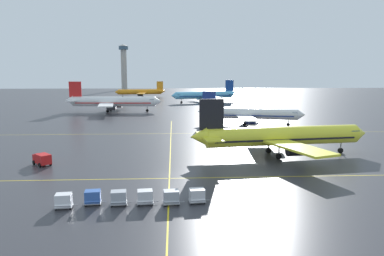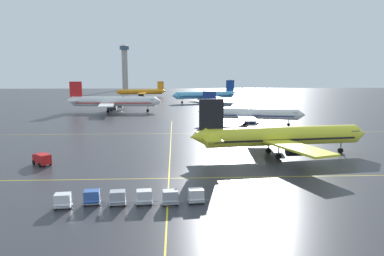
{
  "view_description": "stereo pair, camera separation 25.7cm",
  "coord_description": "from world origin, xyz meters",
  "px_view_note": "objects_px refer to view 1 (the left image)",
  "views": [
    {
      "loc": [
        0.73,
        -57.07,
        16.77
      ],
      "look_at": [
        5.0,
        25.51,
        3.68
      ],
      "focal_mm": 33.68,
      "sensor_mm": 36.0,
      "label": 1
    },
    {
      "loc": [
        0.99,
        -57.08,
        16.77
      ],
      "look_at": [
        5.0,
        25.51,
        3.68
      ],
      "focal_mm": 33.68,
      "sensor_mm": 36.0,
      "label": 2
    }
  ],
  "objects_px": {
    "airliner_far_left_stand": "(205,95)",
    "baggage_cart_row_middle": "(119,198)",
    "control_tower": "(124,64)",
    "service_truck_red_van": "(42,159)",
    "baggage_cart_row_rightmost": "(197,195)",
    "baggage_cart_row_second": "(93,197)",
    "airliner_far_right_stand": "(141,92)",
    "airliner_third_row": "(113,102)",
    "baggage_cart_row_fifth": "(171,197)",
    "airliner_second_row": "(249,114)",
    "airliner_front_gate": "(281,136)",
    "baggage_cart_row_leftmost": "(64,201)",
    "baggage_cart_row_fourth": "(145,197)"
  },
  "relations": [
    {
      "from": "airliner_second_row",
      "to": "airliner_front_gate",
      "type": "bearing_deg",
      "value": -93.34
    },
    {
      "from": "control_tower",
      "to": "baggage_cart_row_leftmost",
      "type": "bearing_deg",
      "value": -83.91
    },
    {
      "from": "service_truck_red_van",
      "to": "baggage_cart_row_middle",
      "type": "relative_size",
      "value": 1.52
    },
    {
      "from": "airliner_far_left_stand",
      "to": "airliner_far_right_stand",
      "type": "height_order",
      "value": "airliner_far_left_stand"
    },
    {
      "from": "baggage_cart_row_second",
      "to": "baggage_cart_row_rightmost",
      "type": "xyz_separation_m",
      "value": [
        13.25,
        -0.05,
        0.0
      ]
    },
    {
      "from": "airliner_second_row",
      "to": "baggage_cart_row_second",
      "type": "xyz_separation_m",
      "value": [
        -34.04,
        -66.75,
        -2.55
      ]
    },
    {
      "from": "airliner_far_left_stand",
      "to": "service_truck_red_van",
      "type": "relative_size",
      "value": 8.72
    },
    {
      "from": "airliner_far_right_stand",
      "to": "baggage_cart_row_leftmost",
      "type": "height_order",
      "value": "airliner_far_right_stand"
    },
    {
      "from": "airliner_far_right_stand",
      "to": "service_truck_red_van",
      "type": "bearing_deg",
      "value": -90.88
    },
    {
      "from": "baggage_cart_row_fifth",
      "to": "baggage_cart_row_rightmost",
      "type": "xyz_separation_m",
      "value": [
        3.31,
        0.44,
        0.0
      ]
    },
    {
      "from": "baggage_cart_row_leftmost",
      "to": "baggage_cart_row_middle",
      "type": "xyz_separation_m",
      "value": [
        6.63,
        0.71,
        0.0
      ]
    },
    {
      "from": "airliner_second_row",
      "to": "airliner_third_row",
      "type": "height_order",
      "value": "airliner_third_row"
    },
    {
      "from": "airliner_third_row",
      "to": "baggage_cart_row_rightmost",
      "type": "xyz_separation_m",
      "value": [
        28.17,
        -106.48,
        -3.27
      ]
    },
    {
      "from": "airliner_third_row",
      "to": "airliner_far_right_stand",
      "type": "distance_m",
      "value": 84.88
    },
    {
      "from": "airliner_second_row",
      "to": "airliner_far_left_stand",
      "type": "xyz_separation_m",
      "value": [
        -6.57,
        82.56,
        0.53
      ]
    },
    {
      "from": "airliner_third_row",
      "to": "baggage_cart_row_middle",
      "type": "bearing_deg",
      "value": -80.31
    },
    {
      "from": "airliner_third_row",
      "to": "baggage_cart_row_leftmost",
      "type": "xyz_separation_m",
      "value": [
        11.61,
        -107.48,
        -3.27
      ]
    },
    {
      "from": "service_truck_red_van",
      "to": "baggage_cart_row_fifth",
      "type": "distance_m",
      "value": 31.26
    },
    {
      "from": "airliner_far_right_stand",
      "to": "control_tower",
      "type": "xyz_separation_m",
      "value": [
        -23.5,
        98.31,
        20.05
      ]
    },
    {
      "from": "airliner_second_row",
      "to": "baggage_cart_row_second",
      "type": "bearing_deg",
      "value": -117.02
    },
    {
      "from": "baggage_cart_row_middle",
      "to": "control_tower",
      "type": "distance_m",
      "value": 293.16
    },
    {
      "from": "service_truck_red_van",
      "to": "baggage_cart_row_rightmost",
      "type": "bearing_deg",
      "value": -37.25
    },
    {
      "from": "airliner_far_right_stand",
      "to": "baggage_cart_row_middle",
      "type": "xyz_separation_m",
      "value": [
        14.14,
        -191.55,
        -2.47
      ]
    },
    {
      "from": "airliner_third_row",
      "to": "airliner_far_left_stand",
      "type": "distance_m",
      "value": 60.3
    },
    {
      "from": "service_truck_red_van",
      "to": "baggage_cart_row_second",
      "type": "xyz_separation_m",
      "value": [
        13.45,
        -20.25,
        -0.17
      ]
    },
    {
      "from": "baggage_cart_row_rightmost",
      "to": "baggage_cart_row_fifth",
      "type": "bearing_deg",
      "value": -172.44
    },
    {
      "from": "airliner_far_right_stand",
      "to": "baggage_cart_row_rightmost",
      "type": "height_order",
      "value": "airliner_far_right_stand"
    },
    {
      "from": "baggage_cart_row_fifth",
      "to": "baggage_cart_row_rightmost",
      "type": "distance_m",
      "value": 3.34
    },
    {
      "from": "baggage_cart_row_second",
      "to": "baggage_cart_row_rightmost",
      "type": "distance_m",
      "value": 13.25
    },
    {
      "from": "airliner_far_right_stand",
      "to": "baggage_cart_row_second",
      "type": "xyz_separation_m",
      "value": [
        10.83,
        -191.2,
        -2.47
      ]
    },
    {
      "from": "airliner_front_gate",
      "to": "baggage_cart_row_rightmost",
      "type": "xyz_separation_m",
      "value": [
        -18.37,
        -25.27,
        -2.95
      ]
    },
    {
      "from": "control_tower",
      "to": "service_truck_red_van",
      "type": "bearing_deg",
      "value": -85.57
    },
    {
      "from": "control_tower",
      "to": "baggage_cart_row_second",
      "type": "bearing_deg",
      "value": -83.24
    },
    {
      "from": "service_truck_red_van",
      "to": "baggage_cart_row_middle",
      "type": "distance_m",
      "value": 26.56
    },
    {
      "from": "baggage_cart_row_rightmost",
      "to": "airliner_front_gate",
      "type": "bearing_deg",
      "value": 53.99
    },
    {
      "from": "airliner_far_right_stand",
      "to": "baggage_cart_row_fifth",
      "type": "xyz_separation_m",
      "value": [
        20.76,
        -191.69,
        -2.47
      ]
    },
    {
      "from": "service_truck_red_van",
      "to": "baggage_cart_row_rightmost",
      "type": "distance_m",
      "value": 33.54
    },
    {
      "from": "airliner_front_gate",
      "to": "airliner_far_right_stand",
      "type": "distance_m",
      "value": 171.33
    },
    {
      "from": "baggage_cart_row_rightmost",
      "to": "service_truck_red_van",
      "type": "bearing_deg",
      "value": 142.75
    },
    {
      "from": "baggage_cart_row_leftmost",
      "to": "baggage_cart_row_fourth",
      "type": "distance_m",
      "value": 9.97
    },
    {
      "from": "airliner_third_row",
      "to": "baggage_cart_row_middle",
      "type": "relative_size",
      "value": 14.28
    },
    {
      "from": "baggage_cart_row_second",
      "to": "control_tower",
      "type": "relative_size",
      "value": 0.07
    },
    {
      "from": "airliner_far_right_stand",
      "to": "baggage_cart_row_middle",
      "type": "bearing_deg",
      "value": -85.78
    },
    {
      "from": "baggage_cart_row_middle",
      "to": "baggage_cart_row_second",
      "type": "bearing_deg",
      "value": 173.98
    },
    {
      "from": "service_truck_red_van",
      "to": "baggage_cart_row_rightmost",
      "type": "xyz_separation_m",
      "value": [
        26.7,
        -20.3,
        -0.17
      ]
    },
    {
      "from": "airliner_far_left_stand",
      "to": "baggage_cart_row_fifth",
      "type": "xyz_separation_m",
      "value": [
        -17.53,
        -149.8,
        -3.08
      ]
    },
    {
      "from": "baggage_cart_row_second",
      "to": "control_tower",
      "type": "height_order",
      "value": "control_tower"
    },
    {
      "from": "airliner_far_left_stand",
      "to": "baggage_cart_row_middle",
      "type": "xyz_separation_m",
      "value": [
        -24.16,
        -149.66,
        -3.08
      ]
    },
    {
      "from": "airliner_far_left_stand",
      "to": "control_tower",
      "type": "xyz_separation_m",
      "value": [
        -61.79,
        140.2,
        19.44
      ]
    },
    {
      "from": "airliner_far_left_stand",
      "to": "baggage_cart_row_second",
      "type": "bearing_deg",
      "value": -100.42
    }
  ]
}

